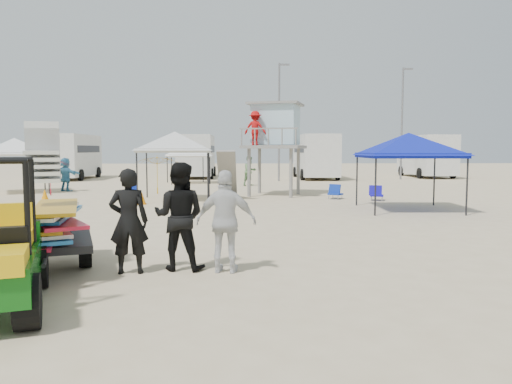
{
  "coord_description": "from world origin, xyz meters",
  "views": [
    {
      "loc": [
        0.11,
        -7.23,
        2.18
      ],
      "look_at": [
        0.5,
        3.0,
        1.3
      ],
      "focal_mm": 35.0,
      "sensor_mm": 36.0,
      "label": 1
    }
  ],
  "objects_px": {
    "man_left": "(129,221)",
    "canopy_blue": "(408,137)",
    "lifeguard_tower": "(273,128)",
    "surf_trailer": "(47,217)"
  },
  "relations": [
    {
      "from": "man_left",
      "to": "canopy_blue",
      "type": "height_order",
      "value": "canopy_blue"
    },
    {
      "from": "canopy_blue",
      "to": "lifeguard_tower",
      "type": "bearing_deg",
      "value": 126.23
    },
    {
      "from": "lifeguard_tower",
      "to": "canopy_blue",
      "type": "distance_m",
      "value": 7.48
    },
    {
      "from": "surf_trailer",
      "to": "canopy_blue",
      "type": "distance_m",
      "value": 12.93
    },
    {
      "from": "man_left",
      "to": "canopy_blue",
      "type": "relative_size",
      "value": 0.56
    },
    {
      "from": "man_left",
      "to": "lifeguard_tower",
      "type": "height_order",
      "value": "lifeguard_tower"
    },
    {
      "from": "lifeguard_tower",
      "to": "canopy_blue",
      "type": "xyz_separation_m",
      "value": [
        4.41,
        -6.02,
        -0.56
      ]
    },
    {
      "from": "man_left",
      "to": "lifeguard_tower",
      "type": "xyz_separation_m",
      "value": [
        3.59,
        14.91,
        2.25
      ]
    },
    {
      "from": "man_left",
      "to": "surf_trailer",
      "type": "bearing_deg",
      "value": -16.06
    },
    {
      "from": "surf_trailer",
      "to": "man_left",
      "type": "distance_m",
      "value": 1.55
    }
  ]
}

